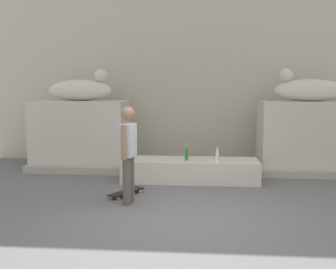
{
  "coord_description": "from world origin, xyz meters",
  "views": [
    {
      "loc": [
        0.23,
        -5.83,
        1.97
      ],
      "look_at": [
        -0.4,
        1.65,
        1.1
      ],
      "focal_mm": 42.49,
      "sensor_mm": 36.0,
      "label": 1
    }
  ],
  "objects_px": {
    "skateboard": "(126,192)",
    "bottle_orange": "(187,152)",
    "statue_reclining_right": "(308,89)",
    "bottle_green": "(186,155)",
    "statue_reclining_left": "(81,89)",
    "bottle_clear": "(217,156)",
    "skater": "(128,151)"
  },
  "relations": [
    {
      "from": "skateboard",
      "to": "bottle_orange",
      "type": "height_order",
      "value": "bottle_orange"
    },
    {
      "from": "statue_reclining_right",
      "to": "bottle_green",
      "type": "bearing_deg",
      "value": 37.0
    },
    {
      "from": "statue_reclining_left",
      "to": "skateboard",
      "type": "bearing_deg",
      "value": -53.39
    },
    {
      "from": "statue_reclining_left",
      "to": "statue_reclining_right",
      "type": "distance_m",
      "value": 5.45
    },
    {
      "from": "statue_reclining_right",
      "to": "skateboard",
      "type": "xyz_separation_m",
      "value": [
        -3.87,
        -2.52,
        -1.89
      ]
    },
    {
      "from": "statue_reclining_left",
      "to": "skateboard",
      "type": "distance_m",
      "value": 3.51
    },
    {
      "from": "bottle_green",
      "to": "bottle_clear",
      "type": "bearing_deg",
      "value": -16.25
    },
    {
      "from": "statue_reclining_left",
      "to": "bottle_orange",
      "type": "xyz_separation_m",
      "value": [
        2.63,
        -0.87,
        -1.39
      ]
    },
    {
      "from": "skater",
      "to": "bottle_clear",
      "type": "bearing_deg",
      "value": 141.69
    },
    {
      "from": "statue_reclining_left",
      "to": "bottle_orange",
      "type": "bearing_deg",
      "value": -13.9
    },
    {
      "from": "statue_reclining_left",
      "to": "skater",
      "type": "distance_m",
      "value": 3.62
    },
    {
      "from": "skateboard",
      "to": "bottle_clear",
      "type": "relative_size",
      "value": 2.51
    },
    {
      "from": "statue_reclining_left",
      "to": "skater",
      "type": "height_order",
      "value": "statue_reclining_left"
    },
    {
      "from": "skateboard",
      "to": "skater",
      "type": "bearing_deg",
      "value": 47.13
    },
    {
      "from": "statue_reclining_left",
      "to": "statue_reclining_right",
      "type": "xyz_separation_m",
      "value": [
        5.45,
        0.01,
        0.0
      ]
    },
    {
      "from": "statue_reclining_right",
      "to": "skateboard",
      "type": "bearing_deg",
      "value": 44.32
    },
    {
      "from": "skateboard",
      "to": "statue_reclining_right",
      "type": "bearing_deg",
      "value": 154.72
    },
    {
      "from": "statue_reclining_right",
      "to": "skater",
      "type": "height_order",
      "value": "statue_reclining_right"
    },
    {
      "from": "bottle_green",
      "to": "bottle_orange",
      "type": "xyz_separation_m",
      "value": [
        -0.01,
        0.47,
        -0.02
      ]
    },
    {
      "from": "bottle_green",
      "to": "statue_reclining_left",
      "type": "bearing_deg",
      "value": 153.15
    },
    {
      "from": "statue_reclining_right",
      "to": "skater",
      "type": "distance_m",
      "value": 4.91
    },
    {
      "from": "statue_reclining_right",
      "to": "statue_reclining_left",
      "type": "bearing_deg",
      "value": 11.4
    },
    {
      "from": "statue_reclining_left",
      "to": "skater",
      "type": "relative_size",
      "value": 0.98
    },
    {
      "from": "statue_reclining_left",
      "to": "bottle_green",
      "type": "xyz_separation_m",
      "value": [
        2.65,
        -1.34,
        -1.37
      ]
    },
    {
      "from": "skater",
      "to": "bottle_green",
      "type": "xyz_separation_m",
      "value": [
        0.93,
        1.67,
        -0.34
      ]
    },
    {
      "from": "statue_reclining_right",
      "to": "bottle_clear",
      "type": "height_order",
      "value": "statue_reclining_right"
    },
    {
      "from": "skateboard",
      "to": "bottle_orange",
      "type": "relative_size",
      "value": 3.06
    },
    {
      "from": "statue_reclining_left",
      "to": "bottle_orange",
      "type": "height_order",
      "value": "statue_reclining_left"
    },
    {
      "from": "skateboard",
      "to": "bottle_green",
      "type": "bearing_deg",
      "value": 169.25
    },
    {
      "from": "bottle_orange",
      "to": "skateboard",
      "type": "bearing_deg",
      "value": -122.83
    },
    {
      "from": "bottle_orange",
      "to": "statue_reclining_left",
      "type": "bearing_deg",
      "value": 161.71
    },
    {
      "from": "skateboard",
      "to": "bottle_green",
      "type": "distance_m",
      "value": 1.66
    }
  ]
}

